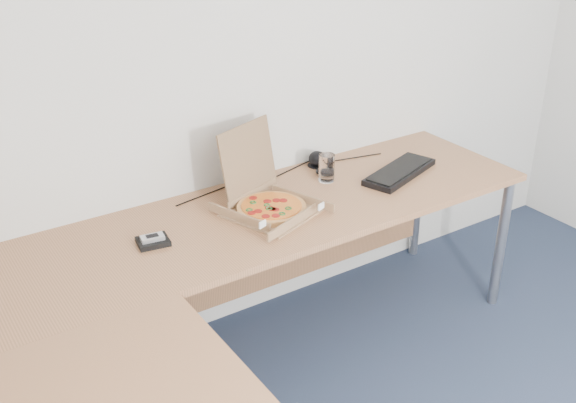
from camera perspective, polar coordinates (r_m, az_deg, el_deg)
desk at (r=2.47m, az=-3.37°, el=-7.25°), size 2.50×2.20×0.73m
pizza_box at (r=2.91m, az=-1.58°, el=-0.12°), size 0.32×0.38×0.33m
drinking_glass at (r=3.19m, az=3.20°, el=2.79°), size 0.07×0.07×0.13m
keyboard at (r=3.30m, az=9.15°, el=2.40°), size 0.46×0.28×0.03m
mouse at (r=3.27m, az=2.98°, el=2.55°), size 0.10×0.07×0.03m
wallet at (r=2.73m, az=-11.02°, el=-3.24°), size 0.13×0.12×0.02m
phone at (r=2.72m, az=-11.08°, el=-2.95°), size 0.09×0.06×0.02m
dome_speaker at (r=3.35m, az=2.43°, el=3.58°), size 0.09×0.09×0.08m
cable_bundle at (r=3.25m, az=-0.84°, el=2.13°), size 0.54×0.11×0.01m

